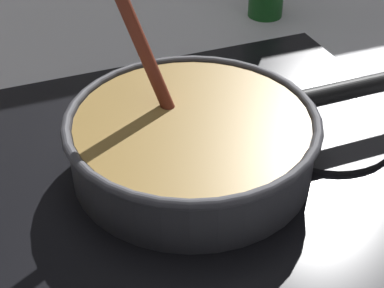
{
  "coord_description": "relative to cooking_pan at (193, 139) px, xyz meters",
  "views": [
    {
      "loc": [
        -0.07,
        -0.39,
        0.4
      ],
      "look_at": [
        0.11,
        0.06,
        0.04
      ],
      "focal_mm": 54.06,
      "sensor_mm": 36.0,
      "label": 1
    }
  ],
  "objects": [
    {
      "name": "ground",
      "position": [
        -0.11,
        -0.06,
        -0.07
      ],
      "size": [
        2.4,
        1.6,
        0.04
      ],
      "primitive_type": "cube",
      "color": "#B7B7BC"
    },
    {
      "name": "hob_plate",
      "position": [
        -0.0,
        -0.0,
        -0.04
      ],
      "size": [
        0.56,
        0.48,
        0.01
      ],
      "primitive_type": "cube",
      "color": "black",
      "rests_on": "ground"
    },
    {
      "name": "burner_ring",
      "position": [
        -0.0,
        -0.0,
        -0.03
      ],
      "size": [
        0.2,
        0.2,
        0.01
      ],
      "primitive_type": "torus",
      "color": "#592D0C",
      "rests_on": "hob_plate"
    },
    {
      "name": "spare_burner",
      "position": [
        0.17,
        -0.0,
        -0.03
      ],
      "size": [
        0.15,
        0.15,
        0.01
      ],
      "primitive_type": "cylinder",
      "color": "#262628",
      "rests_on": "hob_plate"
    },
    {
      "name": "cooking_pan",
      "position": [
        0.0,
        0.0,
        0.0
      ],
      "size": [
        0.4,
        0.26,
        0.26
      ],
      "color": "#38383D",
      "rests_on": "hob_plate"
    }
  ]
}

